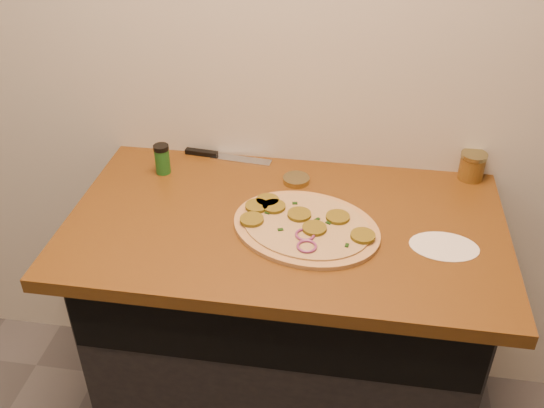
% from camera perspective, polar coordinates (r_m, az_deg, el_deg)
% --- Properties ---
extents(cabinet, '(1.10, 0.60, 0.86)m').
position_cam_1_polar(cabinet, '(2.00, 1.24, -11.93)').
color(cabinet, black).
rests_on(cabinet, ground).
extents(countertop, '(1.20, 0.70, 0.04)m').
position_cam_1_polar(countertop, '(1.68, 1.29, -1.98)').
color(countertop, brown).
rests_on(countertop, cabinet).
extents(pizza, '(0.51, 0.51, 0.03)m').
position_cam_1_polar(pizza, '(1.63, 3.10, -2.07)').
color(pizza, tan).
rests_on(pizza, countertop).
extents(chefs_knife, '(0.29, 0.06, 0.02)m').
position_cam_1_polar(chefs_knife, '(1.96, -4.91, 4.54)').
color(chefs_knife, '#B7BAC1').
rests_on(chefs_knife, countertop).
extents(mason_jar_lid, '(0.10, 0.10, 0.02)m').
position_cam_1_polar(mason_jar_lid, '(1.83, 2.29, 2.30)').
color(mason_jar_lid, '#948856').
rests_on(mason_jar_lid, countertop).
extents(salsa_jar, '(0.08, 0.08, 0.09)m').
position_cam_1_polar(salsa_jar, '(1.92, 18.32, 3.43)').
color(salsa_jar, '#A21310').
rests_on(salsa_jar, countertop).
extents(spice_shaker, '(0.05, 0.05, 0.09)m').
position_cam_1_polar(spice_shaker, '(1.88, -10.29, 4.19)').
color(spice_shaker, '#1B581D').
rests_on(spice_shaker, countertop).
extents(flour_spill, '(0.18, 0.18, 0.00)m').
position_cam_1_polar(flour_spill, '(1.63, 15.89, -3.86)').
color(flour_spill, white).
rests_on(flour_spill, countertop).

